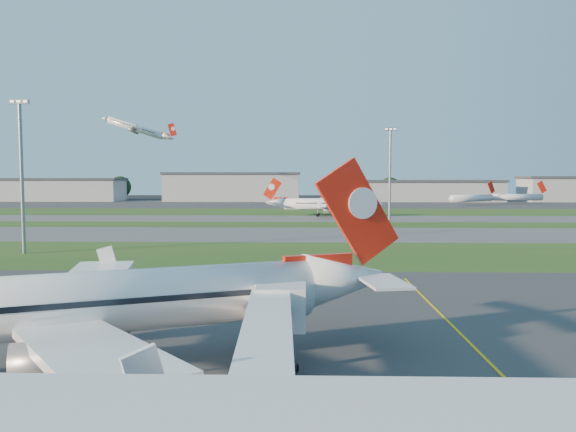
{
  "coord_description": "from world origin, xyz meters",
  "views": [
    {
      "loc": [
        -8.02,
        -40.77,
        12.99
      ],
      "look_at": [
        -10.23,
        44.21,
        7.0
      ],
      "focal_mm": 35.0,
      "sensor_mm": 36.0,
      "label": 1
    }
  ],
  "objects_px": {
    "jet_bridge": "(264,369)",
    "light_mast_centre": "(390,170)",
    "airliner_parked": "(76,306)",
    "mini_jet_far": "(517,197)",
    "mini_jet_near": "(472,198)",
    "airliner_taxiing": "(327,204)",
    "light_mast_west": "(21,166)"
  },
  "relations": [
    {
      "from": "airliner_parked",
      "to": "mini_jet_near",
      "type": "bearing_deg",
      "value": 45.67
    },
    {
      "from": "airliner_parked",
      "to": "light_mast_west",
      "type": "height_order",
      "value": "light_mast_west"
    },
    {
      "from": "airliner_taxiing",
      "to": "mini_jet_far",
      "type": "relative_size",
      "value": 1.27
    },
    {
      "from": "airliner_parked",
      "to": "light_mast_west",
      "type": "bearing_deg",
      "value": 97.71
    },
    {
      "from": "jet_bridge",
      "to": "airliner_parked",
      "type": "xyz_separation_m",
      "value": [
        -13.08,
        10.31,
        0.5
      ]
    },
    {
      "from": "light_mast_west",
      "to": "light_mast_centre",
      "type": "relative_size",
      "value": 1.0
    },
    {
      "from": "airliner_taxiing",
      "to": "mini_jet_far",
      "type": "xyz_separation_m",
      "value": [
        93.13,
        85.01,
        -0.67
      ]
    },
    {
      "from": "jet_bridge",
      "to": "airliner_parked",
      "type": "relative_size",
      "value": 0.69
    },
    {
      "from": "airliner_taxiing",
      "to": "light_mast_west",
      "type": "bearing_deg",
      "value": 61.78
    },
    {
      "from": "mini_jet_near",
      "to": "light_mast_centre",
      "type": "distance_m",
      "value": 120.1
    },
    {
      "from": "jet_bridge",
      "to": "light_mast_centre",
      "type": "xyz_separation_m",
      "value": [
        24.81,
        123.24,
        10.81
      ]
    },
    {
      "from": "jet_bridge",
      "to": "mini_jet_far",
      "type": "bearing_deg",
      "value": 66.95
    },
    {
      "from": "airliner_parked",
      "to": "mini_jet_near",
      "type": "xyz_separation_m",
      "value": [
        91.54,
        219.76,
        -1.23
      ]
    },
    {
      "from": "jet_bridge",
      "to": "mini_jet_far",
      "type": "relative_size",
      "value": 0.94
    },
    {
      "from": "light_mast_west",
      "to": "mini_jet_far",
      "type": "bearing_deg",
      "value": 49.73
    },
    {
      "from": "light_mast_centre",
      "to": "mini_jet_far",
      "type": "bearing_deg",
      "value": 56.67
    },
    {
      "from": "jet_bridge",
      "to": "airliner_taxiing",
      "type": "distance_m",
      "value": 157.49
    },
    {
      "from": "mini_jet_near",
      "to": "airliner_parked",
      "type": "bearing_deg",
      "value": -145.11
    },
    {
      "from": "airliner_taxiing",
      "to": "mini_jet_far",
      "type": "height_order",
      "value": "airliner_taxiing"
    },
    {
      "from": "airliner_parked",
      "to": "mini_jet_far",
      "type": "distance_m",
      "value": 259.34
    },
    {
      "from": "jet_bridge",
      "to": "mini_jet_far",
      "type": "height_order",
      "value": "mini_jet_far"
    },
    {
      "from": "airliner_taxiing",
      "to": "light_mast_centre",
      "type": "distance_m",
      "value": 38.63
    },
    {
      "from": "jet_bridge",
      "to": "mini_jet_near",
      "type": "bearing_deg",
      "value": 71.17
    },
    {
      "from": "jet_bridge",
      "to": "light_mast_centre",
      "type": "bearing_deg",
      "value": 78.62
    },
    {
      "from": "airliner_parked",
      "to": "light_mast_centre",
      "type": "xyz_separation_m",
      "value": [
        37.89,
        112.93,
        10.3
      ]
    },
    {
      "from": "mini_jet_far",
      "to": "jet_bridge",
      "type": "bearing_deg",
      "value": -122.86
    },
    {
      "from": "airliner_parked",
      "to": "light_mast_west",
      "type": "xyz_separation_m",
      "value": [
        -32.11,
        56.93,
        10.3
      ]
    },
    {
      "from": "mini_jet_near",
      "to": "mini_jet_far",
      "type": "xyz_separation_m",
      "value": [
        24.57,
        12.12,
        0.0
      ]
    },
    {
      "from": "jet_bridge",
      "to": "airliner_parked",
      "type": "height_order",
      "value": "airliner_parked"
    },
    {
      "from": "mini_jet_near",
      "to": "light_mast_west",
      "type": "relative_size",
      "value": 0.97
    },
    {
      "from": "airliner_parked",
      "to": "light_mast_centre",
      "type": "height_order",
      "value": "light_mast_centre"
    },
    {
      "from": "light_mast_west",
      "to": "light_mast_centre",
      "type": "distance_m",
      "value": 89.64
    }
  ]
}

